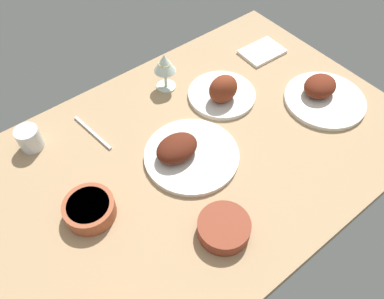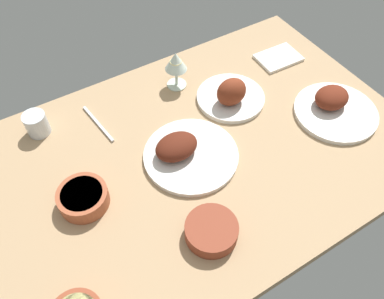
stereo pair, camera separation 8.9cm
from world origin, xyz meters
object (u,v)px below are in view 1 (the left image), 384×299
(water_tumbler, at_px, (29,139))
(folded_napkin, at_px, (262,52))
(bowl_sauce, at_px, (224,227))
(wine_glass, at_px, (165,65))
(plate_near_viewer, at_px, (323,95))
(plate_far_side, at_px, (222,92))
(bowl_soup, at_px, (89,209))
(fork_loose, at_px, (92,133))
(plate_center_main, at_px, (186,153))

(water_tumbler, relative_size, folded_napkin, 0.47)
(bowl_sauce, distance_m, wine_glass, 0.60)
(plate_near_viewer, distance_m, bowl_sauce, 0.62)
(bowl_sauce, relative_size, water_tumbler, 1.87)
(plate_near_viewer, bearing_deg, plate_far_side, 141.35)
(bowl_sauce, height_order, wine_glass, wine_glass)
(wine_glass, relative_size, water_tumbler, 1.86)
(plate_near_viewer, relative_size, water_tumbler, 3.66)
(plate_far_side, bearing_deg, bowl_sauce, -130.58)
(plate_near_viewer, height_order, bowl_soup, plate_near_viewer)
(water_tumbler, bearing_deg, plate_near_viewer, -25.89)
(bowl_sauce, relative_size, bowl_soup, 1.00)
(bowl_soup, height_order, water_tumbler, water_tumbler)
(bowl_soup, xyz_separation_m, fork_loose, (0.15, 0.26, -0.02))
(plate_far_side, relative_size, fork_loose, 1.24)
(plate_near_viewer, relative_size, folded_napkin, 1.72)
(folded_napkin, bearing_deg, plate_near_viewer, -93.62)
(plate_far_side, height_order, plate_near_viewer, plate_far_side)
(folded_napkin, height_order, fork_loose, folded_napkin)
(bowl_soup, distance_m, wine_glass, 0.55)
(water_tumbler, bearing_deg, folded_napkin, -7.21)
(bowl_soup, relative_size, wine_glass, 1.00)
(folded_napkin, relative_size, fork_loose, 0.85)
(plate_far_side, relative_size, folded_napkin, 1.46)
(plate_near_viewer, bearing_deg, bowl_sauce, -164.38)
(wine_glass, bearing_deg, plate_far_side, -56.04)
(plate_center_main, height_order, folded_napkin, plate_center_main)
(plate_far_side, height_order, bowl_soup, plate_far_side)
(water_tumbler, xyz_separation_m, folded_napkin, (0.89, -0.11, -0.03))
(plate_center_main, relative_size, water_tumbler, 3.85)
(fork_loose, bearing_deg, bowl_sauce, 4.20)
(wine_glass, relative_size, fork_loose, 0.74)
(fork_loose, bearing_deg, water_tumbler, -118.43)
(fork_loose, bearing_deg, plate_far_side, 65.06)
(wine_glass, bearing_deg, bowl_sauce, -111.03)
(plate_center_main, bearing_deg, wine_glass, 64.85)
(plate_center_main, xyz_separation_m, fork_loose, (-0.18, 0.26, -0.02))
(wine_glass, bearing_deg, folded_napkin, -10.56)
(wine_glass, height_order, folded_napkin, wine_glass)
(bowl_sauce, bearing_deg, wine_glass, 68.97)
(plate_center_main, height_order, bowl_soup, plate_center_main)
(plate_center_main, height_order, fork_loose, plate_center_main)
(plate_center_main, distance_m, bowl_sauce, 0.27)
(plate_near_viewer, bearing_deg, wine_glass, 134.87)
(fork_loose, bearing_deg, plate_center_main, 27.07)
(plate_center_main, distance_m, fork_loose, 0.32)
(water_tumbler, bearing_deg, plate_center_main, -43.38)
(bowl_sauce, bearing_deg, plate_near_viewer, 15.62)
(fork_loose, bearing_deg, folded_napkin, 79.52)
(plate_near_viewer, distance_m, folded_napkin, 0.31)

